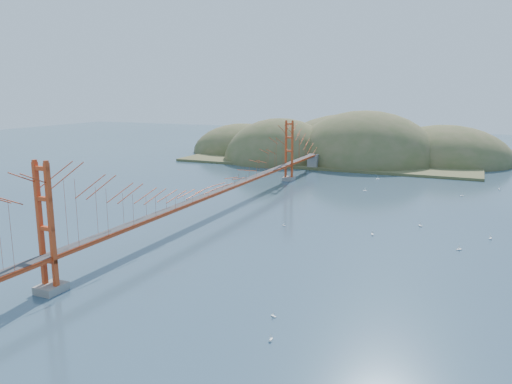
% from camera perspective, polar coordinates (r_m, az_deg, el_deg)
% --- Properties ---
extents(ground, '(320.00, 320.00, 0.00)m').
position_cam_1_polar(ground, '(70.96, -4.69, -2.64)').
color(ground, '#304A60').
rests_on(ground, ground).
extents(bridge, '(2.20, 94.40, 12.00)m').
position_cam_1_polar(bridge, '(69.72, -4.71, 2.98)').
color(bridge, gray).
rests_on(bridge, ground).
extents(far_headlands, '(84.00, 58.00, 25.00)m').
position_cam_1_polar(far_headlands, '(133.59, 10.40, 3.94)').
color(far_headlands, brown).
rests_on(far_headlands, ground).
extents(sailboat_16, '(0.49, 0.48, 0.55)m').
position_cam_1_polar(sailboat_16, '(65.29, 3.21, -3.77)').
color(sailboat_16, white).
rests_on(sailboat_16, ground).
extents(sailboat_10, '(0.42, 0.49, 0.57)m').
position_cam_1_polar(sailboat_10, '(36.84, 1.72, -16.41)').
color(sailboat_10, white).
rests_on(sailboat_10, ground).
extents(sailboat_12, '(0.64, 0.55, 0.73)m').
position_cam_1_polar(sailboat_12, '(101.87, 13.75, 1.53)').
color(sailboat_12, white).
rests_on(sailboat_12, ground).
extents(sailboat_4, '(0.67, 0.67, 0.71)m').
position_cam_1_polar(sailboat_4, '(59.95, 22.19, -6.03)').
color(sailboat_4, white).
rests_on(sailboat_4, ground).
extents(sailboat_14, '(0.58, 0.60, 0.68)m').
position_cam_1_polar(sailboat_14, '(65.73, 25.21, -4.76)').
color(sailboat_14, white).
rests_on(sailboat_14, ground).
extents(sailboat_1, '(0.67, 0.67, 0.70)m').
position_cam_1_polar(sailboat_1, '(68.38, 18.26, -3.62)').
color(sailboat_1, white).
rests_on(sailboat_1, ground).
extents(sailboat_3, '(0.67, 0.67, 0.74)m').
position_cam_1_polar(sailboat_3, '(89.39, 12.35, 0.21)').
color(sailboat_3, white).
rests_on(sailboat_3, ground).
extents(sailboat_0, '(0.57, 0.59, 0.67)m').
position_cam_1_polar(sailboat_0, '(62.76, 13.16, -4.68)').
color(sailboat_0, white).
rests_on(sailboat_0, ground).
extents(sailboat_15, '(0.65, 0.65, 0.73)m').
position_cam_1_polar(sailboat_15, '(98.40, 26.05, 0.32)').
color(sailboat_15, white).
rests_on(sailboat_15, ground).
extents(sailboat_7, '(0.54, 0.51, 0.60)m').
position_cam_1_polar(sailboat_7, '(89.80, 22.47, -0.37)').
color(sailboat_7, white).
rests_on(sailboat_7, ground).
extents(sailboat_6, '(0.51, 0.51, 0.56)m').
position_cam_1_polar(sailboat_6, '(40.19, 2.03, -13.90)').
color(sailboat_6, white).
rests_on(sailboat_6, ground).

